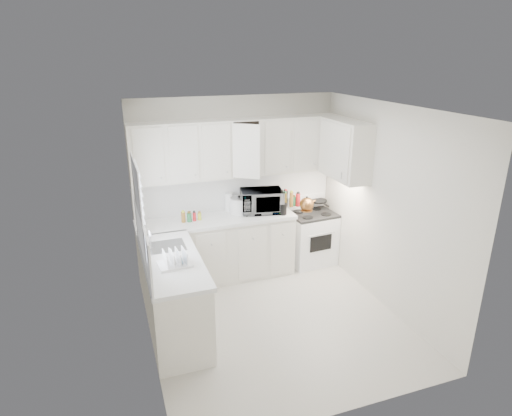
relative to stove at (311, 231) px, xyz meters
name	(u,v)px	position (x,y,z in m)	size (l,w,h in m)	color
floor	(274,320)	(-1.13, -1.31, -0.53)	(3.20, 3.20, 0.00)	#BCB7AC
ceiling	(278,108)	(-1.13, -1.31, 2.07)	(3.20, 3.20, 0.00)	white
wall_back	(236,186)	(-1.13, 0.29, 0.77)	(3.00, 3.00, 0.00)	beige
wall_front	(348,291)	(-1.13, -2.91, 0.77)	(3.00, 3.00, 0.00)	beige
wall_left	(143,241)	(-2.63, -1.31, 0.77)	(3.20, 3.20, 0.00)	beige
wall_right	(387,209)	(0.37, -1.31, 0.77)	(3.20, 3.20, 0.00)	beige
window_blinds	(140,207)	(-2.61, -0.96, 1.02)	(0.06, 0.96, 1.06)	white
lower_cabinets_back	(217,250)	(-1.52, -0.01, -0.08)	(2.22, 0.60, 0.90)	beige
lower_cabinets_left	(174,297)	(-2.33, -1.11, -0.08)	(0.60, 1.60, 0.90)	beige
countertop_back	(216,219)	(-1.52, -0.02, 0.40)	(2.24, 0.64, 0.05)	silver
countertop_left	(172,260)	(-2.32, -1.11, 0.40)	(0.64, 1.62, 0.05)	silver
backsplash_back	(236,191)	(-1.13, 0.28, 0.70)	(2.98, 0.02, 0.55)	silver
backsplash_left	(143,240)	(-2.62, -1.11, 0.70)	(0.02, 1.60, 0.55)	silver
upper_cabinets_back	(239,175)	(-1.13, 0.13, 0.97)	(3.00, 0.33, 0.80)	beige
upper_cabinets_right	(343,178)	(0.21, -0.49, 0.97)	(0.33, 0.90, 0.80)	beige
sink	(166,237)	(-2.32, -0.76, 0.54)	(0.42, 0.38, 0.30)	gray
stove	(311,231)	(0.00, 0.00, 0.00)	(0.69, 0.56, 1.06)	white
tea_kettle	(307,203)	(-0.18, -0.16, 0.53)	(0.26, 0.22, 0.24)	brown
frying_pan	(318,200)	(0.18, 0.16, 0.44)	(0.27, 0.45, 0.04)	black
microwave	(261,199)	(-0.83, 0.01, 0.62)	(0.60, 0.33, 0.40)	gray
rice_cooker	(239,204)	(-1.15, 0.07, 0.55)	(0.27, 0.27, 0.27)	white
paper_towel	(229,202)	(-1.27, 0.21, 0.56)	(0.12, 0.12, 0.27)	white
utensil_crock	(283,201)	(-0.58, -0.20, 0.62)	(0.13, 0.13, 0.40)	black
dish_rack	(174,257)	(-2.32, -1.28, 0.52)	(0.36, 0.27, 0.20)	white
spice_left_0	(182,214)	(-1.98, 0.11, 0.49)	(0.06, 0.06, 0.13)	olive
spice_left_1	(188,216)	(-1.90, 0.02, 0.49)	(0.06, 0.06, 0.13)	#26723F
spice_left_2	(193,213)	(-1.83, 0.11, 0.49)	(0.06, 0.06, 0.13)	red
spice_left_3	(199,214)	(-1.75, 0.02, 0.49)	(0.06, 0.06, 0.13)	#C8D933
sauce_right_0	(276,201)	(-0.55, 0.15, 0.52)	(0.06, 0.06, 0.19)	red
sauce_right_1	(280,201)	(-0.49, 0.09, 0.52)	(0.06, 0.06, 0.19)	#C8D933
sauce_right_2	(282,200)	(-0.44, 0.15, 0.52)	(0.06, 0.06, 0.19)	#534217
sauce_right_3	(287,201)	(-0.38, 0.09, 0.52)	(0.06, 0.06, 0.19)	black
sauce_right_4	(289,199)	(-0.33, 0.15, 0.52)	(0.06, 0.06, 0.19)	olive
sauce_right_5	(294,200)	(-0.27, 0.09, 0.52)	(0.06, 0.06, 0.19)	#26723F
sauce_right_6	(295,198)	(-0.22, 0.15, 0.52)	(0.06, 0.06, 0.19)	red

